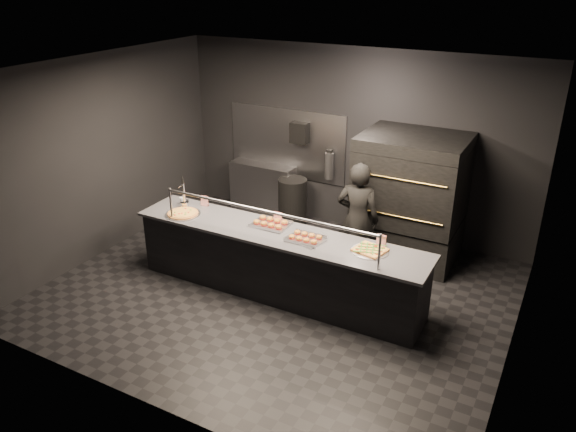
% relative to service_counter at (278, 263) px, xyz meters
% --- Properties ---
extents(room, '(6.04, 6.00, 3.00)m').
position_rel_service_counter_xyz_m(room, '(-0.02, 0.05, 1.03)').
color(room, black).
rests_on(room, ground).
extents(service_counter, '(4.10, 0.78, 1.37)m').
position_rel_service_counter_xyz_m(service_counter, '(0.00, 0.00, 0.00)').
color(service_counter, black).
rests_on(service_counter, ground).
extents(pizza_oven, '(1.50, 1.23, 1.91)m').
position_rel_service_counter_xyz_m(pizza_oven, '(1.20, 1.90, 0.50)').
color(pizza_oven, black).
rests_on(pizza_oven, ground).
extents(prep_shelf, '(1.20, 0.35, 0.90)m').
position_rel_service_counter_xyz_m(prep_shelf, '(-1.60, 2.32, -0.01)').
color(prep_shelf, '#99999E').
rests_on(prep_shelf, ground).
extents(towel_dispenser, '(0.30, 0.20, 0.35)m').
position_rel_service_counter_xyz_m(towel_dispenser, '(-0.90, 2.39, 1.09)').
color(towel_dispenser, black).
rests_on(towel_dispenser, room).
extents(fire_extinguisher, '(0.14, 0.14, 0.51)m').
position_rel_service_counter_xyz_m(fire_extinguisher, '(-0.35, 2.40, 0.60)').
color(fire_extinguisher, '#B2B2B7').
rests_on(fire_extinguisher, room).
extents(beer_tap, '(0.13, 0.18, 0.49)m').
position_rel_service_counter_xyz_m(beer_tap, '(-1.60, 0.11, 0.60)').
color(beer_tap, silver).
rests_on(beer_tap, service_counter).
extents(round_pizza, '(0.49, 0.49, 0.03)m').
position_rel_service_counter_xyz_m(round_pizza, '(-1.45, -0.12, 0.47)').
color(round_pizza, silver).
rests_on(round_pizza, service_counter).
extents(slider_tray_a, '(0.51, 0.39, 0.08)m').
position_rel_service_counter_xyz_m(slider_tray_a, '(-0.19, 0.15, 0.49)').
color(slider_tray_a, silver).
rests_on(slider_tray_a, service_counter).
extents(slider_tray_b, '(0.52, 0.43, 0.07)m').
position_rel_service_counter_xyz_m(slider_tray_b, '(0.42, -0.02, 0.48)').
color(slider_tray_b, silver).
rests_on(slider_tray_b, service_counter).
extents(square_pizza, '(0.46, 0.46, 0.05)m').
position_rel_service_counter_xyz_m(square_pizza, '(1.26, 0.07, 0.47)').
color(square_pizza, silver).
rests_on(square_pizza, service_counter).
extents(condiment_jar, '(0.16, 0.06, 0.10)m').
position_rel_service_counter_xyz_m(condiment_jar, '(-1.67, 0.17, 0.50)').
color(condiment_jar, silver).
rests_on(condiment_jar, service_counter).
extents(tent_cards, '(2.82, 0.04, 0.15)m').
position_rel_service_counter_xyz_m(tent_cards, '(-0.06, 0.28, 0.53)').
color(tent_cards, white).
rests_on(tent_cards, service_counter).
extents(trash_bin, '(0.49, 0.49, 0.82)m').
position_rel_service_counter_xyz_m(trash_bin, '(-0.88, 2.09, -0.06)').
color(trash_bin, black).
rests_on(trash_bin, ground).
extents(worker, '(0.66, 0.48, 1.68)m').
position_rel_service_counter_xyz_m(worker, '(0.71, 1.05, 0.38)').
color(worker, black).
rests_on(worker, ground).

